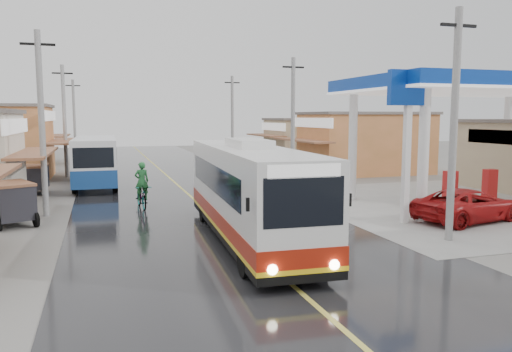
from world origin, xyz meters
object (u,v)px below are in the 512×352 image
object	(u,v)px
jeepney	(468,205)
tricycle_far	(34,177)
cyclist	(142,193)
tricycle_near	(11,201)
second_bus	(96,160)
coach_bus	(248,192)

from	to	relation	value
jeepney	tricycle_far	xyz separation A→B (m)	(-18.18, 13.59, 0.23)
cyclist	tricycle_near	world-z (taller)	cyclist
second_bus	tricycle_far	world-z (taller)	second_bus
tricycle_far	tricycle_near	bearing A→B (deg)	-85.43
second_bus	jeepney	distance (m)	21.75
second_bus	jeepney	bearing A→B (deg)	-45.92
jeepney	tricycle_far	distance (m)	22.70
second_bus	cyclist	bearing A→B (deg)	-75.55
jeepney	tricycle_far	world-z (taller)	tricycle_far
coach_bus	tricycle_far	world-z (taller)	coach_bus
cyclist	tricycle_far	bearing A→B (deg)	123.96
coach_bus	tricycle_far	size ratio (longest dim) A/B	5.27
second_bus	jeepney	size ratio (longest dim) A/B	1.85
tricycle_near	cyclist	bearing A→B (deg)	-0.09
jeepney	tricycle_far	bearing A→B (deg)	41.46
second_bus	tricycle_near	xyz separation A→B (m)	(-3.18, -11.10, -0.63)
tricycle_near	tricycle_far	bearing A→B (deg)	67.14
second_bus	tricycle_far	size ratio (longest dim) A/B	4.19
coach_bus	tricycle_far	bearing A→B (deg)	124.28
coach_bus	tricycle_near	distance (m)	9.83
tricycle_far	cyclist	bearing A→B (deg)	-46.51
jeepney	cyclist	xyz separation A→B (m)	(-12.75, 7.08, 0.05)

